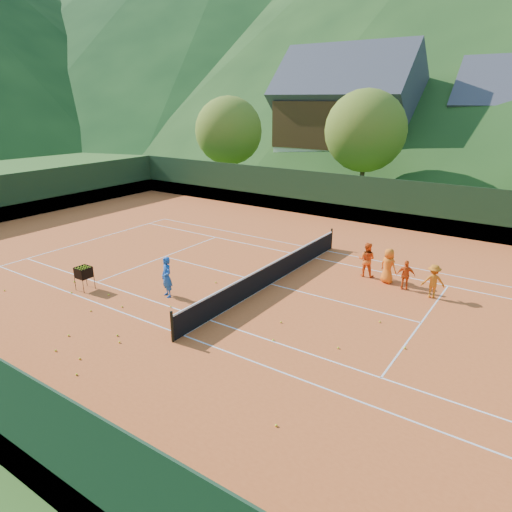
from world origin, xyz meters
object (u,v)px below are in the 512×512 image
Objects in this scene: ball_hopper at (84,273)px; student_d at (433,281)px; student_a at (367,260)px; chalet_left at (347,119)px; student_c at (388,266)px; tennis_net at (271,273)px; coach at (167,277)px; student_b at (406,275)px.

student_d is at bearing 31.16° from ball_hopper.
chalet_left is (-13.02, 26.77, 4.84)m from student_a.
student_c is 0.11× the size of chalet_left.
chalet_left is (-3.89, 34.88, 4.88)m from ball_hopper.
student_c is 0.13× the size of tennis_net.
coach is at bearing 60.80° from student_c.
chalet_left reaches higher than student_c.
student_d reaches higher than tennis_net.
coach is 0.12× the size of chalet_left.
tennis_net is 12.07× the size of ball_hopper.
chalet_left is (-10.00, 30.00, 5.13)m from tennis_net.
tennis_net is at bearing 53.96° from student_c.
coach reaches higher than student_d.
student_c is 30.82m from chalet_left.
chalet_left is (-14.08, 26.98, 4.85)m from student_c.
student_b is 0.83× the size of student_c.
student_b is 13.41m from ball_hopper.
ball_hopper is at bearing -141.37° from tennis_net.
student_c is 1.54× the size of ball_hopper.
student_a is 1.08m from student_c.
coach is at bearing 40.11° from student_a.
coach is 9.85m from student_b.
coach is 8.82m from student_a.
student_a is at bearing -33.79° from student_b.
chalet_left is at bearing 122.48° from coach.
coach is at bearing -77.78° from chalet_left.
ball_hopper is at bearing 32.68° from student_a.
student_b is at bearing -31.42° from student_d.
coach is at bearing 23.41° from ball_hopper.
student_d is 6.60m from tennis_net.
student_c reaches higher than student_b.
coach reaches higher than tennis_net.
student_d is 0.10× the size of chalet_left.
chalet_left is (-7.24, 33.43, 4.79)m from coach.
student_b is 0.09× the size of chalet_left.
student_a reaches higher than ball_hopper.
student_c is at bearing 36.47° from tennis_net.
student_c reaches higher than tennis_net.
student_d is at bearing 157.86° from student_a.
chalet_left is at bearing -44.96° from student_c.
coach is at bearing 11.83° from student_d.
chalet_left reaches higher than student_a.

